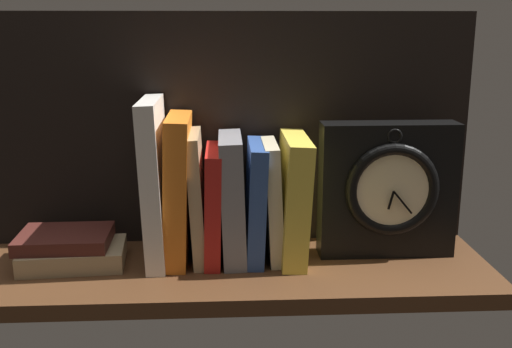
{
  "coord_description": "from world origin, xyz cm",
  "views": [
    {
      "loc": [
        -1.23,
        -90.42,
        37.65
      ],
      "look_at": [
        3.8,
        3.57,
        13.98
      ],
      "focal_mm": 42.73,
      "sensor_mm": 36.0,
      "label": 1
    }
  ],
  "objects_px": {
    "book_tan_shortstories": "(197,197)",
    "framed_clock": "(388,190)",
    "book_white_catcher": "(155,181)",
    "book_blue_modern": "(255,201)",
    "book_gray_chess": "(234,198)",
    "book_orange_pandolfini": "(178,189)",
    "book_yellow_seinlanguage": "(293,198)",
    "book_red_requiem": "(213,204)",
    "book_stack_side": "(70,249)",
    "book_cream_twain": "(272,201)"
  },
  "relations": [
    {
      "from": "book_white_catcher",
      "to": "book_gray_chess",
      "type": "relative_size",
      "value": 1.29
    },
    {
      "from": "book_orange_pandolfini",
      "to": "book_gray_chess",
      "type": "relative_size",
      "value": 1.16
    },
    {
      "from": "book_blue_modern",
      "to": "framed_clock",
      "type": "height_order",
      "value": "framed_clock"
    },
    {
      "from": "book_tan_shortstories",
      "to": "book_yellow_seinlanguage",
      "type": "relative_size",
      "value": 1.04
    },
    {
      "from": "book_red_requiem",
      "to": "framed_clock",
      "type": "relative_size",
      "value": 0.82
    },
    {
      "from": "book_gray_chess",
      "to": "book_yellow_seinlanguage",
      "type": "relative_size",
      "value": 1.01
    },
    {
      "from": "book_yellow_seinlanguage",
      "to": "framed_clock",
      "type": "distance_m",
      "value": 0.15
    },
    {
      "from": "book_white_catcher",
      "to": "book_orange_pandolfini",
      "type": "relative_size",
      "value": 1.11
    },
    {
      "from": "book_gray_chess",
      "to": "book_cream_twain",
      "type": "xyz_separation_m",
      "value": [
        0.06,
        0.0,
        -0.01
      ]
    },
    {
      "from": "book_tan_shortstories",
      "to": "book_red_requiem",
      "type": "height_order",
      "value": "book_tan_shortstories"
    },
    {
      "from": "book_gray_chess",
      "to": "book_blue_modern",
      "type": "bearing_deg",
      "value": 0.0
    },
    {
      "from": "book_yellow_seinlanguage",
      "to": "book_red_requiem",
      "type": "bearing_deg",
      "value": 180.0
    },
    {
      "from": "book_gray_chess",
      "to": "book_yellow_seinlanguage",
      "type": "height_order",
      "value": "book_gray_chess"
    },
    {
      "from": "book_orange_pandolfini",
      "to": "book_blue_modern",
      "type": "bearing_deg",
      "value": 0.0
    },
    {
      "from": "book_blue_modern",
      "to": "book_stack_side",
      "type": "distance_m",
      "value": 0.3
    },
    {
      "from": "book_tan_shortstories",
      "to": "framed_clock",
      "type": "distance_m",
      "value": 0.31
    },
    {
      "from": "book_red_requiem",
      "to": "book_blue_modern",
      "type": "height_order",
      "value": "book_blue_modern"
    },
    {
      "from": "book_yellow_seinlanguage",
      "to": "book_stack_side",
      "type": "distance_m",
      "value": 0.36
    },
    {
      "from": "book_yellow_seinlanguage",
      "to": "book_orange_pandolfini",
      "type": "bearing_deg",
      "value": 180.0
    },
    {
      "from": "book_red_requiem",
      "to": "book_cream_twain",
      "type": "relative_size",
      "value": 0.95
    },
    {
      "from": "book_stack_side",
      "to": "book_cream_twain",
      "type": "bearing_deg",
      "value": 3.22
    },
    {
      "from": "book_white_catcher",
      "to": "book_blue_modern",
      "type": "bearing_deg",
      "value": 0.0
    },
    {
      "from": "book_tan_shortstories",
      "to": "framed_clock",
      "type": "relative_size",
      "value": 0.94
    },
    {
      "from": "book_tan_shortstories",
      "to": "book_white_catcher",
      "type": "bearing_deg",
      "value": 180.0
    },
    {
      "from": "book_red_requiem",
      "to": "book_stack_side",
      "type": "height_order",
      "value": "book_red_requiem"
    },
    {
      "from": "book_blue_modern",
      "to": "book_cream_twain",
      "type": "relative_size",
      "value": 0.99
    },
    {
      "from": "book_white_catcher",
      "to": "book_blue_modern",
      "type": "relative_size",
      "value": 1.37
    },
    {
      "from": "book_orange_pandolfini",
      "to": "book_tan_shortstories",
      "type": "distance_m",
      "value": 0.03
    },
    {
      "from": "book_blue_modern",
      "to": "book_stack_side",
      "type": "relative_size",
      "value": 1.12
    },
    {
      "from": "book_orange_pandolfini",
      "to": "book_gray_chess",
      "type": "bearing_deg",
      "value": 0.0
    },
    {
      "from": "book_white_catcher",
      "to": "book_cream_twain",
      "type": "xyz_separation_m",
      "value": [
        0.19,
        0.0,
        -0.03
      ]
    },
    {
      "from": "book_gray_chess",
      "to": "book_cream_twain",
      "type": "bearing_deg",
      "value": 0.0
    },
    {
      "from": "book_white_catcher",
      "to": "book_cream_twain",
      "type": "bearing_deg",
      "value": 0.0
    },
    {
      "from": "book_red_requiem",
      "to": "book_yellow_seinlanguage",
      "type": "distance_m",
      "value": 0.13
    },
    {
      "from": "book_red_requiem",
      "to": "book_gray_chess",
      "type": "relative_size",
      "value": 0.9
    },
    {
      "from": "book_tan_shortstories",
      "to": "framed_clock",
      "type": "bearing_deg",
      "value": -0.37
    },
    {
      "from": "book_cream_twain",
      "to": "framed_clock",
      "type": "distance_m",
      "value": 0.19
    },
    {
      "from": "book_orange_pandolfini",
      "to": "book_stack_side",
      "type": "distance_m",
      "value": 0.2
    },
    {
      "from": "book_tan_shortstories",
      "to": "book_gray_chess",
      "type": "relative_size",
      "value": 1.03
    },
    {
      "from": "book_tan_shortstories",
      "to": "book_yellow_seinlanguage",
      "type": "bearing_deg",
      "value": 0.0
    },
    {
      "from": "book_gray_chess",
      "to": "book_blue_modern",
      "type": "relative_size",
      "value": 1.06
    },
    {
      "from": "book_yellow_seinlanguage",
      "to": "book_tan_shortstories",
      "type": "bearing_deg",
      "value": 180.0
    },
    {
      "from": "book_tan_shortstories",
      "to": "book_stack_side",
      "type": "relative_size",
      "value": 1.23
    },
    {
      "from": "book_white_catcher",
      "to": "book_gray_chess",
      "type": "xyz_separation_m",
      "value": [
        0.13,
        0.0,
        -0.03
      ]
    },
    {
      "from": "book_white_catcher",
      "to": "book_blue_modern",
      "type": "distance_m",
      "value": 0.16
    },
    {
      "from": "book_tan_shortstories",
      "to": "book_red_requiem",
      "type": "bearing_deg",
      "value": 0.0
    },
    {
      "from": "book_white_catcher",
      "to": "book_yellow_seinlanguage",
      "type": "relative_size",
      "value": 1.31
    },
    {
      "from": "book_white_catcher",
      "to": "book_yellow_seinlanguage",
      "type": "distance_m",
      "value": 0.22
    },
    {
      "from": "book_orange_pandolfini",
      "to": "book_tan_shortstories",
      "type": "xyz_separation_m",
      "value": [
        0.03,
        0.0,
        -0.01
      ]
    },
    {
      "from": "book_orange_pandolfini",
      "to": "framed_clock",
      "type": "xyz_separation_m",
      "value": [
        0.34,
        -0.0,
        -0.01
      ]
    }
  ]
}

